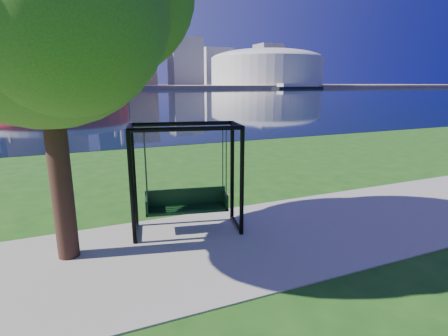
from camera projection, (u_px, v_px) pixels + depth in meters
ground at (219, 236)px, 8.07m from camera, size 900.00×900.00×0.00m
path at (228, 244)px, 7.61m from camera, size 120.00×4.00×0.03m
river at (84, 96)px, 99.31m from camera, size 900.00×180.00×0.02m
far_bank at (76, 86)px, 281.56m from camera, size 900.00×228.00×2.00m
stadium at (57, 65)px, 211.13m from camera, size 83.00×83.00×32.00m
arena at (267, 66)px, 265.73m from camera, size 84.00×84.00×26.56m
skyline at (66, 42)px, 283.67m from camera, size 392.00×66.00×96.50m
swing at (186, 181)px, 8.06m from camera, size 2.65×1.55×2.55m
barge at (298, 86)px, 217.09m from camera, size 33.27×9.75×3.30m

